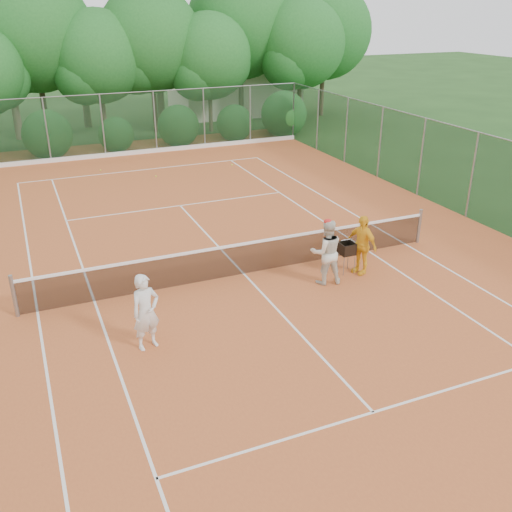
% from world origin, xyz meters
% --- Properties ---
extents(ground, '(120.00, 120.00, 0.00)m').
position_xyz_m(ground, '(0.00, 0.00, 0.00)').
color(ground, '#1E4217').
rests_on(ground, ground).
extents(clay_court, '(18.00, 36.00, 0.02)m').
position_xyz_m(clay_court, '(0.00, 0.00, 0.01)').
color(clay_court, '#BE5D2B').
rests_on(clay_court, ground).
extents(club_building, '(8.00, 5.00, 3.00)m').
position_xyz_m(club_building, '(9.00, 24.00, 1.50)').
color(club_building, beige).
rests_on(club_building, ground).
extents(tennis_net, '(11.97, 0.10, 1.10)m').
position_xyz_m(tennis_net, '(0.00, 0.00, 0.53)').
color(tennis_net, gray).
rests_on(tennis_net, clay_court).
extents(player_white, '(0.73, 0.58, 1.75)m').
position_xyz_m(player_white, '(-3.32, -2.57, 0.89)').
color(player_white, silver).
rests_on(player_white, clay_court).
extents(player_center_grp, '(1.00, 0.85, 1.83)m').
position_xyz_m(player_center_grp, '(1.83, -1.32, 0.93)').
color(player_center_grp, silver).
rests_on(player_center_grp, clay_court).
extents(player_yellow, '(0.69, 1.07, 1.69)m').
position_xyz_m(player_yellow, '(3.04, -1.15, 0.87)').
color(player_yellow, yellow).
rests_on(player_yellow, clay_court).
extents(ball_hopper, '(0.39, 0.39, 0.89)m').
position_xyz_m(ball_hopper, '(2.68, -0.99, 0.73)').
color(ball_hopper, gray).
rests_on(ball_hopper, clay_court).
extents(stray_ball_a, '(0.07, 0.07, 0.07)m').
position_xyz_m(stray_ball_a, '(-1.96, 12.46, 0.05)').
color(stray_ball_a, yellow).
rests_on(stray_ball_a, clay_court).
extents(stray_ball_b, '(0.07, 0.07, 0.07)m').
position_xyz_m(stray_ball_b, '(0.11, 10.53, 0.05)').
color(stray_ball_b, '#D6ED37').
rests_on(stray_ball_b, clay_court).
extents(stray_ball_c, '(0.07, 0.07, 0.07)m').
position_xyz_m(stray_ball_c, '(3.84, 11.01, 0.05)').
color(stray_ball_c, '#D2F037').
rests_on(stray_ball_c, clay_court).
extents(court_markings, '(11.03, 23.83, 0.01)m').
position_xyz_m(court_markings, '(0.00, 0.00, 0.02)').
color(court_markings, white).
rests_on(court_markings, clay_court).
extents(fence_back, '(18.07, 0.07, 3.00)m').
position_xyz_m(fence_back, '(0.00, 15.00, 1.52)').
color(fence_back, '#19381E').
rests_on(fence_back, clay_court).
extents(tropical_treeline, '(32.10, 8.49, 15.03)m').
position_xyz_m(tropical_treeline, '(1.43, 20.22, 5.11)').
color(tropical_treeline, brown).
rests_on(tropical_treeline, ground).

